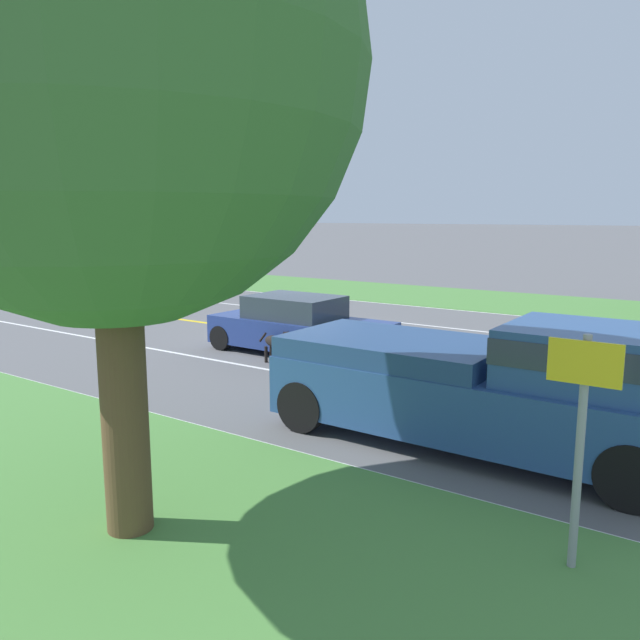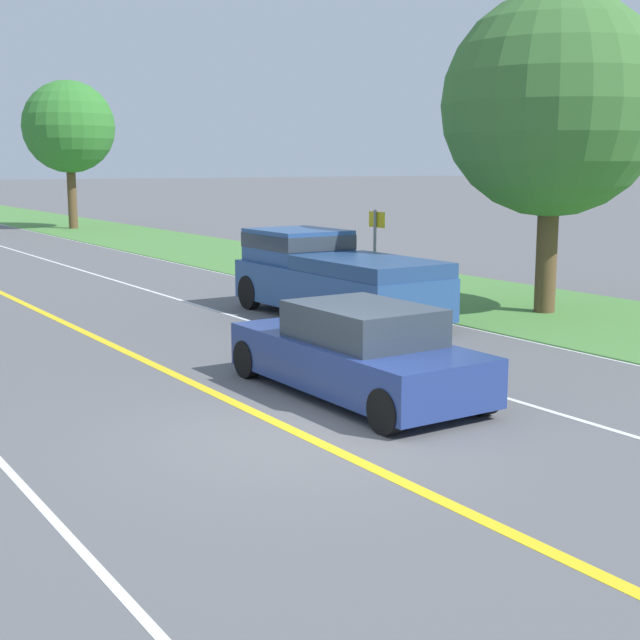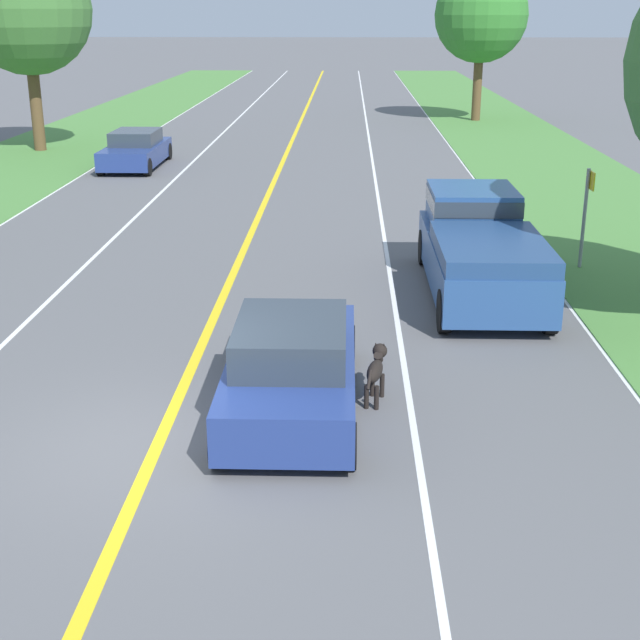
{
  "view_description": "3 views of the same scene",
  "coord_description": "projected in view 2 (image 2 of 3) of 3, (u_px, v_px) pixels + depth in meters",
  "views": [
    {
      "loc": [
        13.69,
        10.11,
        3.33
      ],
      "look_at": [
        1.74,
        1.82,
        0.87
      ],
      "focal_mm": 35.0,
      "sensor_mm": 36.0,
      "label": 1
    },
    {
      "loc": [
        -5.82,
        -9.33,
        3.42
      ],
      "look_at": [
        1.59,
        1.98,
        1.05
      ],
      "focal_mm": 50.0,
      "sensor_mm": 36.0,
      "label": 2
    },
    {
      "loc": [
        2.53,
        -10.78,
        5.55
      ],
      "look_at": [
        2.15,
        1.59,
        1.25
      ],
      "focal_mm": 50.0,
      "sensor_mm": 36.0,
      "label": 3
    }
  ],
  "objects": [
    {
      "name": "street_sign",
      "position": [
        375.0,
        242.0,
        22.8
      ],
      "size": [
        0.11,
        0.64,
        2.28
      ],
      "color": "gray",
      "rests_on": "ground"
    },
    {
      "name": "lane_dash_same_dir",
      "position": [
        499.0,
        396.0,
        13.31
      ],
      "size": [
        0.1,
        160.0,
        0.01
      ],
      "primitive_type": "cube",
      "color": "white",
      "rests_on": "ground"
    },
    {
      "name": "lane_dash_oncoming",
      "position": [
        24.0,
        488.0,
        9.53
      ],
      "size": [
        0.1,
        160.0,
        0.01
      ],
      "primitive_type": "cube",
      "color": "white",
      "rests_on": "ground"
    },
    {
      "name": "ground_plane",
      "position": [
        301.0,
        434.0,
        11.42
      ],
      "size": [
        400.0,
        400.0,
        0.0
      ],
      "primitive_type": "plane",
      "color": "#5B5B5E"
    },
    {
      "name": "dog",
      "position": [
        409.0,
        349.0,
        14.2
      ],
      "size": [
        0.39,
        1.16,
        0.81
      ],
      "rotation": [
        0.0,
        0.0,
        -0.21
      ],
      "color": "black",
      "rests_on": "ground"
    },
    {
      "name": "roadside_tree_right_near",
      "position": [
        553.0,
        105.0,
        19.92
      ],
      "size": [
        5.02,
        5.02,
        7.24
      ],
      "color": "brown",
      "rests_on": "ground"
    },
    {
      "name": "ego_car",
      "position": [
        357.0,
        353.0,
        13.26
      ],
      "size": [
        1.86,
        4.5,
        1.39
      ],
      "color": "navy",
      "rests_on": "ground"
    },
    {
      "name": "centre_divider_line",
      "position": [
        301.0,
        434.0,
        11.42
      ],
      "size": [
        0.18,
        160.0,
        0.01
      ],
      "primitive_type": "cube",
      "color": "yellow",
      "rests_on": "ground"
    },
    {
      "name": "roadside_tree_right_far",
      "position": [
        69.0,
        127.0,
        46.83
      ],
      "size": [
        4.82,
        4.82,
        7.78
      ],
      "color": "brown",
      "rests_on": "ground"
    },
    {
      "name": "pickup_truck",
      "position": [
        331.0,
        275.0,
        20.01
      ],
      "size": [
        2.13,
        5.76,
        1.91
      ],
      "color": "#284C84",
      "rests_on": "ground"
    }
  ]
}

